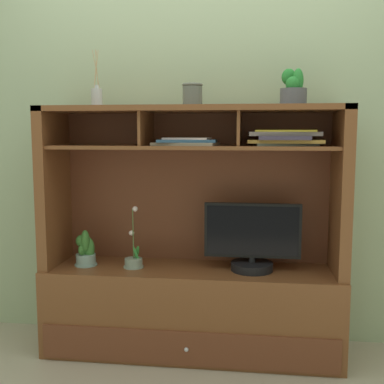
{
  "coord_description": "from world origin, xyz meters",
  "views": [
    {
      "loc": [
        0.34,
        -2.64,
        1.27
      ],
      "look_at": [
        0.0,
        0.0,
        0.93
      ],
      "focal_mm": 44.66,
      "sensor_mm": 36.0,
      "label": 1
    }
  ],
  "objects_px": {
    "potted_fern": "(86,250)",
    "magazine_stack_centre": "(187,142)",
    "potted_orchid": "(134,259)",
    "diffuser_bottle": "(97,97)",
    "tv_monitor": "(252,242)",
    "magazine_stack_left": "(284,138)",
    "potted_succulent": "(293,91)",
    "ceramic_vase": "(192,95)",
    "media_console": "(192,279)"
  },
  "relations": [
    {
      "from": "potted_orchid",
      "to": "magazine_stack_centre",
      "type": "xyz_separation_m",
      "value": [
        0.31,
        0.0,
        0.67
      ]
    },
    {
      "from": "tv_monitor",
      "to": "potted_fern",
      "type": "distance_m",
      "value": 0.96
    },
    {
      "from": "potted_fern",
      "to": "media_console",
      "type": "bearing_deg",
      "value": 3.32
    },
    {
      "from": "potted_fern",
      "to": "potted_succulent",
      "type": "distance_m",
      "value": 1.47
    },
    {
      "from": "potted_succulent",
      "to": "ceramic_vase",
      "type": "height_order",
      "value": "potted_succulent"
    },
    {
      "from": "diffuser_bottle",
      "to": "ceramic_vase",
      "type": "distance_m",
      "value": 0.55
    },
    {
      "from": "potted_orchid",
      "to": "magazine_stack_centre",
      "type": "distance_m",
      "value": 0.74
    },
    {
      "from": "media_console",
      "to": "potted_orchid",
      "type": "distance_m",
      "value": 0.36
    },
    {
      "from": "potted_orchid",
      "to": "diffuser_bottle",
      "type": "xyz_separation_m",
      "value": [
        -0.21,
        0.05,
        0.92
      ]
    },
    {
      "from": "potted_orchid",
      "to": "diffuser_bottle",
      "type": "relative_size",
      "value": 1.13
    },
    {
      "from": "potted_fern",
      "to": "magazine_stack_left",
      "type": "height_order",
      "value": "magazine_stack_left"
    },
    {
      "from": "tv_monitor",
      "to": "potted_fern",
      "type": "relative_size",
      "value": 2.53
    },
    {
      "from": "potted_succulent",
      "to": "ceramic_vase",
      "type": "bearing_deg",
      "value": 178.74
    },
    {
      "from": "magazine_stack_centre",
      "to": "ceramic_vase",
      "type": "distance_m",
      "value": 0.26
    },
    {
      "from": "potted_succulent",
      "to": "tv_monitor",
      "type": "bearing_deg",
      "value": -174.83
    },
    {
      "from": "ceramic_vase",
      "to": "media_console",
      "type": "bearing_deg",
      "value": -90.0
    },
    {
      "from": "potted_fern",
      "to": "diffuser_bottle",
      "type": "xyz_separation_m",
      "value": [
        0.07,
        0.05,
        0.88
      ]
    },
    {
      "from": "tv_monitor",
      "to": "ceramic_vase",
      "type": "bearing_deg",
      "value": 174.88
    },
    {
      "from": "tv_monitor",
      "to": "magazine_stack_centre",
      "type": "relative_size",
      "value": 1.47
    },
    {
      "from": "tv_monitor",
      "to": "potted_orchid",
      "type": "relative_size",
      "value": 1.5
    },
    {
      "from": "tv_monitor",
      "to": "potted_fern",
      "type": "xyz_separation_m",
      "value": [
        -0.96,
        -0.02,
        -0.07
      ]
    },
    {
      "from": "potted_fern",
      "to": "potted_succulent",
      "type": "relative_size",
      "value": 1.06
    },
    {
      "from": "tv_monitor",
      "to": "magazine_stack_left",
      "type": "bearing_deg",
      "value": 1.54
    },
    {
      "from": "potted_orchid",
      "to": "potted_succulent",
      "type": "bearing_deg",
      "value": 2.74
    },
    {
      "from": "magazine_stack_left",
      "to": "diffuser_bottle",
      "type": "relative_size",
      "value": 1.28
    },
    {
      "from": "potted_fern",
      "to": "magazine_stack_centre",
      "type": "xyz_separation_m",
      "value": [
        0.6,
        -0.01,
        0.63
      ]
    },
    {
      "from": "potted_fern",
      "to": "magazine_stack_centre",
      "type": "height_order",
      "value": "magazine_stack_centre"
    },
    {
      "from": "magazine_stack_left",
      "to": "ceramic_vase",
      "type": "height_order",
      "value": "ceramic_vase"
    },
    {
      "from": "magazine_stack_left",
      "to": "ceramic_vase",
      "type": "relative_size",
      "value": 3.24
    },
    {
      "from": "tv_monitor",
      "to": "ceramic_vase",
      "type": "xyz_separation_m",
      "value": [
        -0.34,
        0.03,
        0.81
      ]
    },
    {
      "from": "magazine_stack_centre",
      "to": "potted_succulent",
      "type": "distance_m",
      "value": 0.63
    },
    {
      "from": "magazine_stack_left",
      "to": "potted_succulent",
      "type": "bearing_deg",
      "value": 18.25
    },
    {
      "from": "potted_succulent",
      "to": "potted_fern",
      "type": "bearing_deg",
      "value": -178.32
    },
    {
      "from": "ceramic_vase",
      "to": "magazine_stack_centre",
      "type": "bearing_deg",
      "value": -114.06
    },
    {
      "from": "magazine_stack_centre",
      "to": "tv_monitor",
      "type": "bearing_deg",
      "value": 3.62
    },
    {
      "from": "tv_monitor",
      "to": "potted_orchid",
      "type": "distance_m",
      "value": 0.68
    },
    {
      "from": "media_console",
      "to": "ceramic_vase",
      "type": "height_order",
      "value": "ceramic_vase"
    },
    {
      "from": "diffuser_bottle",
      "to": "magazine_stack_centre",
      "type": "bearing_deg",
      "value": -5.78
    },
    {
      "from": "tv_monitor",
      "to": "magazine_stack_centre",
      "type": "xyz_separation_m",
      "value": [
        -0.36,
        -0.02,
        0.56
      ]
    },
    {
      "from": "media_console",
      "to": "potted_succulent",
      "type": "height_order",
      "value": "potted_succulent"
    },
    {
      "from": "potted_orchid",
      "to": "magazine_stack_centre",
      "type": "height_order",
      "value": "magazine_stack_centre"
    },
    {
      "from": "media_console",
      "to": "diffuser_bottle",
      "type": "xyz_separation_m",
      "value": [
        -0.55,
        0.01,
        1.04
      ]
    },
    {
      "from": "magazine_stack_left",
      "to": "ceramic_vase",
      "type": "bearing_deg",
      "value": 177.02
    },
    {
      "from": "diffuser_bottle",
      "to": "potted_succulent",
      "type": "xyz_separation_m",
      "value": [
        1.09,
        -0.01,
        0.02
      ]
    },
    {
      "from": "potted_fern",
      "to": "diffuser_bottle",
      "type": "height_order",
      "value": "diffuser_bottle"
    },
    {
      "from": "diffuser_bottle",
      "to": "ceramic_vase",
      "type": "bearing_deg",
      "value": 0.08
    },
    {
      "from": "magazine_stack_left",
      "to": "magazine_stack_centre",
      "type": "distance_m",
      "value": 0.53
    },
    {
      "from": "magazine_stack_left",
      "to": "diffuser_bottle",
      "type": "xyz_separation_m",
      "value": [
        -1.05,
        0.03,
        0.23
      ]
    },
    {
      "from": "tv_monitor",
      "to": "ceramic_vase",
      "type": "distance_m",
      "value": 0.88
    },
    {
      "from": "potted_orchid",
      "to": "tv_monitor",
      "type": "bearing_deg",
      "value": 1.99
    }
  ]
}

